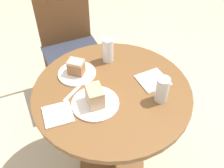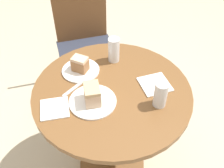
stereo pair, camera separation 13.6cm
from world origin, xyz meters
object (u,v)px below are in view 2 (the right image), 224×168
plate_far (81,70)px  cake_slice_far (80,64)px  glass_water (114,51)px  plate_near (93,101)px  cake_slice_near (92,94)px  chair (85,42)px  glass_lemonade (160,96)px

plate_far → cake_slice_far: 0.05m
glass_water → plate_near: bearing=-131.1°
cake_slice_near → glass_water: size_ratio=0.80×
chair → plate_near: 0.99m
chair → plate_far: bearing=-102.2°
cake_slice_far → glass_lemonade: bearing=-54.9°
glass_lemonade → plate_far: bearing=125.1°
chair → glass_water: size_ratio=6.34×
cake_slice_near → glass_water: (0.23, 0.27, 0.01)m
glass_lemonade → cake_slice_far: bearing=125.1°
chair → plate_far: 0.76m
plate_far → glass_lemonade: bearing=-54.9°
plate_near → cake_slice_near: (0.00, 0.00, 0.05)m
plate_near → glass_lemonade: bearing=-25.9°
plate_far → glass_water: bearing=4.7°
plate_far → cake_slice_far: cake_slice_far is taller
plate_near → glass_lemonade: (0.30, -0.14, 0.06)m
chair → plate_near: chair is taller
cake_slice_far → glass_water: 0.21m
glass_water → cake_slice_near: bearing=-131.1°
chair → glass_water: chair is taller
cake_slice_near → glass_lemonade: size_ratio=0.86×
glass_lemonade → cake_slice_near: bearing=154.1°
cake_slice_far → glass_lemonade: (0.28, -0.40, 0.01)m
chair → cake_slice_near: size_ratio=7.91×
cake_slice_near → cake_slice_far: size_ratio=1.13×
cake_slice_near → glass_lemonade: 0.33m
chair → cake_slice_near: 1.01m
chair → cake_slice_far: 0.78m
chair → cake_slice_far: bearing=-102.2°
plate_near → cake_slice_far: (0.02, 0.25, 0.05)m
plate_near → cake_slice_near: cake_slice_near is taller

